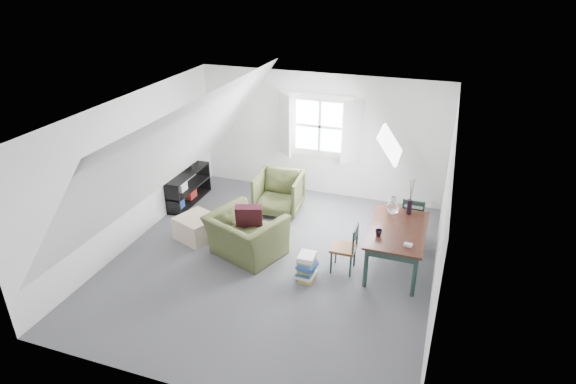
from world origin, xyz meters
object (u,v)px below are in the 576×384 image
at_px(armchair_far, 279,211).
at_px(media_shelf, 185,189).
at_px(dining_chair_near, 346,247).
at_px(dining_table, 397,234).
at_px(dining_chair_far, 412,219).
at_px(armchair_near, 247,254).
at_px(ottoman, 197,227).
at_px(magazine_stack, 307,267).

distance_m(armchair_far, media_shelf, 1.94).
distance_m(armchair_far, dining_chair_near, 2.28).
relative_size(dining_table, dining_chair_far, 1.64).
height_order(dining_table, media_shelf, dining_table).
relative_size(armchair_near, dining_table, 0.79).
bearing_deg(dining_chair_far, ottoman, 2.51).
distance_m(armchair_near, media_shelf, 2.37).
xyz_separation_m(dining_table, dining_chair_far, (0.16, 0.89, -0.16)).
xyz_separation_m(armchair_far, dining_chair_far, (2.53, -0.31, 0.45)).
bearing_deg(armchair_near, ottoman, 9.01).
bearing_deg(armchair_far, magazine_stack, -62.78).
height_order(armchair_far, ottoman, ottoman).
bearing_deg(dining_table, dining_chair_far, 82.64).
relative_size(armchair_near, dining_chair_near, 1.39).
height_order(dining_chair_near, magazine_stack, dining_chair_near).
distance_m(ottoman, dining_chair_near, 2.68).
bearing_deg(magazine_stack, armchair_far, 120.77).
bearing_deg(media_shelf, dining_chair_far, 1.84).
height_order(dining_chair_near, media_shelf, dining_chair_near).
bearing_deg(magazine_stack, dining_chair_near, 40.17).
height_order(ottoman, dining_table, dining_table).
relative_size(ottoman, dining_chair_far, 0.71).
height_order(armchair_far, media_shelf, media_shelf).
xyz_separation_m(armchair_near, dining_chair_near, (1.64, 0.09, 0.42)).
bearing_deg(ottoman, dining_chair_near, -2.72).
height_order(ottoman, magazine_stack, magazine_stack).
bearing_deg(dining_chair_near, ottoman, -111.35).
relative_size(dining_chair_far, media_shelf, 0.69).
bearing_deg(dining_table, magazine_stack, -146.27).
xyz_separation_m(dining_table, media_shelf, (-4.28, 0.96, -0.33)).
relative_size(media_shelf, magazine_stack, 2.96).
xyz_separation_m(dining_chair_far, dining_chair_near, (-0.88, -1.21, -0.03)).
distance_m(media_shelf, magazine_stack, 3.50).
relative_size(armchair_far, ottoman, 1.41).
xyz_separation_m(armchair_near, dining_table, (2.37, 0.41, 0.62)).
bearing_deg(ottoman, dining_table, 3.26).
bearing_deg(armchair_near, dining_chair_far, -132.22).
bearing_deg(dining_table, ottoman, -174.15).
bearing_deg(ottoman, dining_chair_far, 16.94).
distance_m(armchair_near, dining_table, 2.48).
xyz_separation_m(dining_chair_near, media_shelf, (-3.55, 1.28, -0.13)).
bearing_deg(dining_chair_far, magazine_stack, 35.28).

